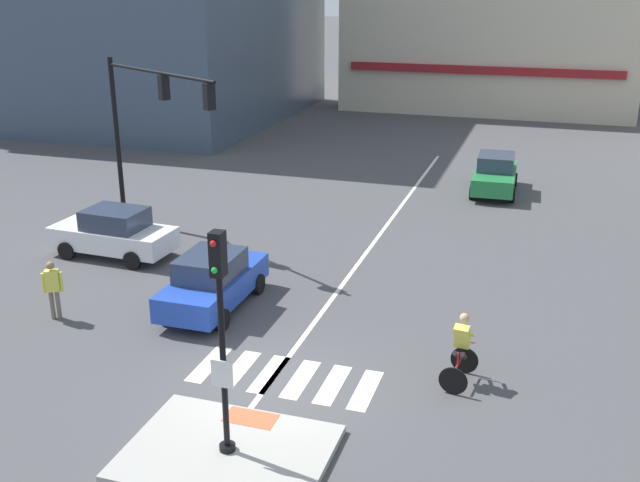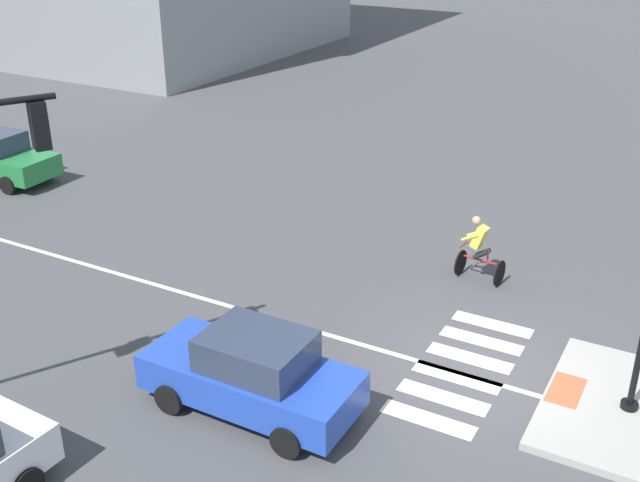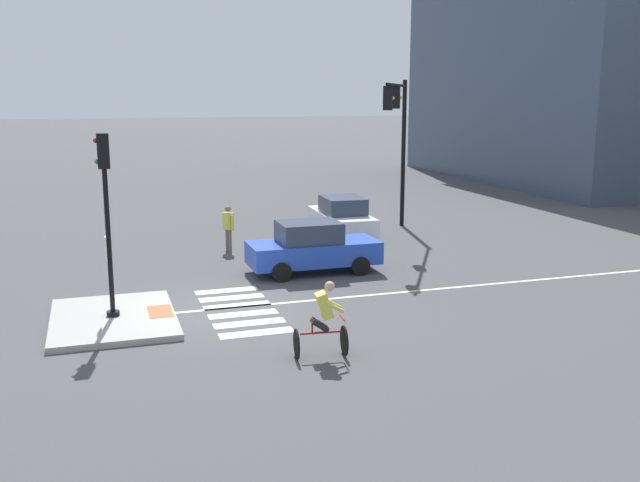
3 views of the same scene
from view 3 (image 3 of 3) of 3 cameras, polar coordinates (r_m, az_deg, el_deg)
The scene contains 17 objects.
ground_plane at distance 18.95m, azimuth -8.01°, elevation -5.59°, with size 300.00×300.00×0.00m, color #474749.
traffic_island at distance 18.69m, azimuth -16.12°, elevation -5.95°, with size 3.96×3.01×0.15m, color #A3A099.
tactile_pad_front at distance 18.72m, azimuth -12.60°, elevation -5.49°, with size 1.10×0.60×0.01m, color #DB5B38.
signal_pole at distance 18.06m, azimuth -16.65°, elevation 2.53°, with size 0.44×0.38×4.51m.
crosswalk_stripe_a at distance 20.88m, azimuth -7.47°, elevation -3.93°, with size 0.44×1.80×0.01m, color silver.
crosswalk_stripe_b at distance 20.14m, azimuth -7.06°, elevation -4.50°, with size 0.44×1.80×0.01m, color silver.
crosswalk_stripe_c at distance 19.41m, azimuth -6.62°, elevation -5.12°, with size 0.44×1.80×0.01m, color silver.
crosswalk_stripe_d at distance 18.67m, azimuth -6.15°, elevation -5.79°, with size 0.44×1.80×0.01m, color silver.
crosswalk_stripe_e at distance 17.94m, azimuth -5.63°, elevation -6.51°, with size 0.44×1.80×0.01m, color silver.
crosswalk_stripe_f at distance 17.22m, azimuth -5.07°, elevation -7.30°, with size 0.44×1.80×0.01m, color silver.
lane_centre_line at distance 22.96m, azimuth 17.30°, elevation -2.93°, with size 0.14×28.00×0.01m, color silver.
traffic_light_mast at distance 28.38m, azimuth 6.31°, elevation 9.13°, with size 5.70×3.32×6.13m.
building_corner_right at distance 52.11m, azimuth 22.40°, elevation 13.16°, with size 22.28×19.97×15.34m.
car_white_cross_left at distance 28.04m, azimuth 1.75°, elevation 1.88°, with size 4.17×1.98×1.64m.
car_blue_westbound_near at distance 22.60m, azimuth -0.62°, elevation -0.52°, with size 1.86×4.11×1.64m.
cyclist at distance 15.41m, azimuth 0.28°, elevation -6.16°, with size 0.78×1.16×1.68m.
pedestrian_at_curb_left at distance 25.74m, azimuth -7.32°, elevation 1.29°, with size 0.50×0.36×1.67m.
Camera 3 is at (17.85, -2.98, 5.60)m, focal length 40.19 mm.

